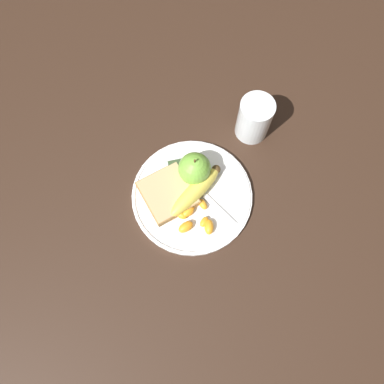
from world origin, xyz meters
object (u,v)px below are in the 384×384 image
Objects in this scene: apple at (195,169)px; banana at (196,190)px; bread_slice at (168,193)px; fork at (198,189)px; jam_packet at (177,170)px; juice_glass at (254,120)px; plate at (192,196)px.

apple is 0.05m from banana.
fork is at bearing -91.29° from bread_slice.
fork is 0.06m from jam_packet.
juice_glass is 0.21m from banana.
plate is 6.62× the size of jam_packet.
bread_slice is at bearing 117.12° from apple.
banana reaches higher than jam_packet.
banana is at bearing 128.20° from juice_glass.
bread_slice is 0.06m from jam_packet.
apple is at bearing -114.08° from jam_packet.
bread_slice is (0.01, 0.06, -0.01)m from banana.
jam_packet is at bearing 26.93° from banana.
jam_packet is at bearing -30.60° from bread_slice.
bread_slice is (0.01, 0.05, 0.02)m from plate.
banana is (-0.04, 0.01, -0.02)m from apple.
plate is 1.97× the size of bread_slice.
bread_slice is 0.07m from fork.
jam_packet is (0.05, -0.03, -0.00)m from bread_slice.
plate is 0.22m from juice_glass.
jam_packet is (0.06, 0.03, -0.01)m from banana.
apple is 2.01× the size of jam_packet.
banana is 0.82× the size of fork.
juice_glass reaches higher than jam_packet.
juice_glass is at bearing -52.64° from plate.
fork reaches higher than plate.
juice_glass is 0.21m from jam_packet.
juice_glass is at bearing -70.17° from jam_packet.
bread_slice is at bearing 118.35° from juice_glass.
apple is at bearing -32.04° from fork.
apple is 0.05m from jam_packet.
juice_glass is 0.61× the size of fork.
banana reaches higher than fork.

